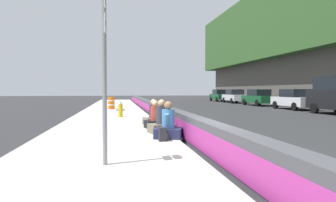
{
  "coord_description": "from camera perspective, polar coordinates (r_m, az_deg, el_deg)",
  "views": [
    {
      "loc": [
        -7.17,
        2.27,
        1.64
      ],
      "look_at": [
        7.84,
        -0.24,
        1.08
      ],
      "focal_mm": 32.12,
      "sensor_mm": 36.0,
      "label": 1
    }
  ],
  "objects": [
    {
      "name": "construction_barrel",
      "position": [
        24.05,
        -10.72,
        -0.36
      ],
      "size": [
        0.54,
        0.54,
        0.95
      ],
      "color": "orange",
      "rests_on": "sidewalk_strip"
    },
    {
      "name": "ground_plane",
      "position": [
        7.69,
        8.03,
        -10.24
      ],
      "size": [
        160.0,
        160.0,
        0.0
      ],
      "primitive_type": "plane",
      "color": "#2B2B2D",
      "rests_on": "ground"
    },
    {
      "name": "parked_car_farther",
      "position": [
        44.12,
        9.79,
        1.07
      ],
      "size": [
        4.55,
        2.04,
        1.71
      ],
      "color": "#145128",
      "rests_on": "ground_plane"
    },
    {
      "name": "backpack",
      "position": [
        8.9,
        -0.95,
        -6.34
      ],
      "size": [
        0.32,
        0.28,
        0.4
      ],
      "color": "#232328",
      "rests_on": "sidewalk_strip"
    },
    {
      "name": "parked_car_midline",
      "position": [
        32.89,
        16.8,
        0.66
      ],
      "size": [
        4.54,
        2.04,
        1.71
      ],
      "color": "#145128",
      "rests_on": "ground_plane"
    },
    {
      "name": "seated_person_foreground",
      "position": [
        9.41,
        0.04,
        -4.86
      ],
      "size": [
        0.92,
        1.0,
        1.15
      ],
      "color": "#23284C",
      "rests_on": "sidewalk_strip"
    },
    {
      "name": "sidewalk_strip",
      "position": [
        7.35,
        -12.43,
        -10.3
      ],
      "size": [
        80.0,
        4.4,
        0.14
      ],
      "primitive_type": "cube",
      "color": "#B5B2A8",
      "rests_on": "ground_plane"
    },
    {
      "name": "jersey_barrier",
      "position": [
        7.61,
        8.02,
        -7.12
      ],
      "size": [
        76.0,
        0.45,
        0.85
      ],
      "color": "#47474C",
      "rests_on": "ground_plane"
    },
    {
      "name": "parked_car_far",
      "position": [
        38.89,
        12.49,
        0.91
      ],
      "size": [
        4.53,
        2.01,
        1.71
      ],
      "color": "silver",
      "rests_on": "ground_plane"
    },
    {
      "name": "parked_car_fourth",
      "position": [
        27.28,
        22.83,
        0.31
      ],
      "size": [
        4.51,
        1.98,
        1.71
      ],
      "color": "silver",
      "rests_on": "ground_plane"
    },
    {
      "name": "seated_person_rear",
      "position": [
        11.91,
        -2.43,
        -3.49
      ],
      "size": [
        0.8,
        0.89,
        1.09
      ],
      "color": "black",
      "rests_on": "sidewalk_strip"
    },
    {
      "name": "seated_person_middle",
      "position": [
        10.53,
        -1.22,
        -4.08
      ],
      "size": [
        0.88,
        0.98,
        1.17
      ],
      "color": "#706651",
      "rests_on": "sidewalk_strip"
    },
    {
      "name": "seated_person_far",
      "position": [
        13.12,
        -2.78,
        -2.95
      ],
      "size": [
        0.86,
        0.94,
        1.1
      ],
      "color": "#706651",
      "rests_on": "sidewalk_strip"
    },
    {
      "name": "route_sign_post",
      "position": [
        6.15,
        -11.94,
        7.37
      ],
      "size": [
        0.44,
        0.09,
        3.6
      ],
      "color": "gray",
      "rests_on": "sidewalk_strip"
    },
    {
      "name": "fire_hydrant",
      "position": [
        16.86,
        -9.02,
        -1.5
      ],
      "size": [
        0.26,
        0.46,
        0.88
      ],
      "color": "gold",
      "rests_on": "sidewalk_strip"
    }
  ]
}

